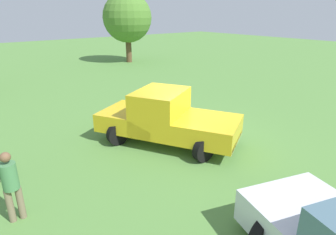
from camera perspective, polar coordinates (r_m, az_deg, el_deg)
The scene contains 4 objects.
ground_plane at distance 10.44m, azimuth 3.82°, elevation -3.57°, with size 80.00×80.00×0.00m, color #54843D.
pickup_truck at distance 9.59m, azimuth -0.66°, elevation 0.17°, with size 3.88×4.97×1.79m.
person_bystander at distance 6.87m, azimuth -28.58°, elevation -11.34°, with size 0.34×0.33×1.60m.
tree_back_right at distance 25.68m, azimuth -8.04°, elevation 18.89°, with size 4.06×4.06×5.72m.
Camera 1 is at (6.46, 7.03, 4.21)m, focal length 30.90 mm.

